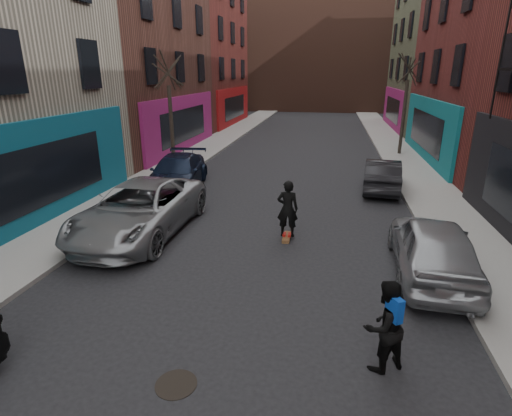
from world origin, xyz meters
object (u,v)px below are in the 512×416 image
at_px(tree_right_far, 406,97).
at_px(pedestrian, 384,326).
at_px(parked_left_end, 177,173).
at_px(parked_right_end, 382,175).
at_px(parked_left_far, 140,209).
at_px(parked_right_far, 432,247).
at_px(skateboard, 287,237).
at_px(tree_left_far, 170,104).
at_px(skateboarder, 288,209).
at_px(manhole, 176,384).

distance_m(tree_right_far, pedestrian, 20.16).
relative_size(parked_left_end, parked_right_end, 1.21).
relative_size(parked_right_end, pedestrian, 2.47).
distance_m(parked_left_far, parked_right_far, 8.57).
relative_size(skateboard, pedestrian, 0.47).
bearing_deg(parked_left_end, skateboard, -47.85).
xyz_separation_m(tree_left_far, skateboarder, (6.97, -8.32, -2.39)).
distance_m(parked_right_end, pedestrian, 11.64).
xyz_separation_m(skateboard, skateboarder, (0.00, 0.00, 0.94)).
bearing_deg(tree_right_far, manhole, -107.56).
bearing_deg(tree_left_far, manhole, -68.48).
relative_size(tree_left_far, parked_right_end, 1.56).
xyz_separation_m(parked_right_end, manhole, (-4.61, -12.63, -0.68)).
bearing_deg(parked_right_far, tree_left_far, -39.53).
distance_m(tree_left_far, manhole, 16.23).
relative_size(parked_left_far, skateboarder, 3.30).
bearing_deg(parked_left_far, skateboard, 5.94).
bearing_deg(parked_left_end, parked_right_far, -41.18).
bearing_deg(pedestrian, tree_left_far, -88.95).
xyz_separation_m(tree_left_far, tree_right_far, (12.40, 6.00, 0.15)).
height_order(skateboarder, manhole, skateboarder).
bearing_deg(pedestrian, parked_right_end, -128.90).
relative_size(parked_right_far, parked_right_end, 1.09).
relative_size(tree_left_far, tree_right_far, 0.96).
bearing_deg(pedestrian, skateboard, -100.29).
bearing_deg(parked_right_far, skateboard, -19.79).
height_order(parked_right_far, skateboard, parked_right_far).
relative_size(tree_right_far, skateboarder, 3.83).
relative_size(parked_right_far, skateboard, 5.65).
distance_m(skateboard, pedestrian, 5.90).
distance_m(parked_right_far, parked_right_end, 7.81).
distance_m(parked_left_end, manhole, 11.91).
height_order(tree_right_far, parked_right_end, tree_right_far).
relative_size(skateboard, manhole, 1.14).
distance_m(skateboarder, manhole, 6.62).
distance_m(parked_left_far, skateboard, 4.72).
height_order(parked_left_far, parked_right_far, parked_left_far).
bearing_deg(pedestrian, parked_left_end, -85.74).
bearing_deg(skateboard, tree_left_far, 129.93).
xyz_separation_m(tree_right_far, parked_right_far, (-1.60, -15.94, -2.76)).
xyz_separation_m(tree_right_far, skateboarder, (-5.43, -14.32, -2.54)).
distance_m(tree_right_far, manhole, 22.07).
distance_m(tree_left_far, parked_left_end, 4.79).
relative_size(parked_right_end, manhole, 5.94).
height_order(parked_left_far, parked_left_end, parked_left_far).
xyz_separation_m(parked_left_end, pedestrian, (7.60, -10.06, 0.12)).
bearing_deg(skateboarder, parked_left_far, 4.64).
height_order(pedestrian, manhole, pedestrian).
relative_size(tree_right_far, parked_left_end, 1.35).
bearing_deg(tree_right_far, parked_right_end, -103.55).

